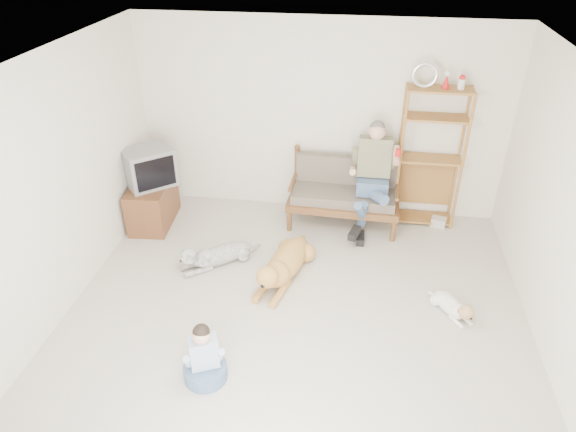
% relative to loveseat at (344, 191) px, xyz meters
% --- Properties ---
extents(floor, '(5.50, 5.50, 0.00)m').
position_rel_loveseat_xyz_m(floor, '(-0.40, -2.37, -0.49)').
color(floor, beige).
rests_on(floor, ground).
extents(ceiling, '(5.50, 5.50, 0.00)m').
position_rel_loveseat_xyz_m(ceiling, '(-0.40, -2.37, 2.21)').
color(ceiling, silver).
rests_on(ceiling, ground).
extents(wall_back, '(5.00, 0.00, 5.00)m').
position_rel_loveseat_xyz_m(wall_back, '(-0.40, 0.38, 0.86)').
color(wall_back, silver).
rests_on(wall_back, ground).
extents(wall_left, '(0.00, 5.50, 5.50)m').
position_rel_loveseat_xyz_m(wall_left, '(-2.90, -2.37, 0.86)').
color(wall_left, silver).
rests_on(wall_left, ground).
extents(loveseat, '(1.53, 0.76, 0.95)m').
position_rel_loveseat_xyz_m(loveseat, '(0.00, 0.00, 0.00)').
color(loveseat, brown).
rests_on(loveseat, ground).
extents(man, '(0.57, 0.82, 1.33)m').
position_rel_loveseat_xyz_m(man, '(0.34, -0.19, 0.21)').
color(man, slate).
rests_on(man, loveseat).
extents(etagere, '(0.85, 0.37, 2.23)m').
position_rel_loveseat_xyz_m(etagere, '(1.10, 0.18, 0.50)').
color(etagere, '#9F6B32').
rests_on(etagere, ground).
extents(book_stack, '(0.23, 0.19, 0.13)m').
position_rel_loveseat_xyz_m(book_stack, '(1.33, 0.07, -0.42)').
color(book_stack, beige).
rests_on(book_stack, ground).
extents(tv_stand, '(0.57, 0.94, 0.60)m').
position_rel_loveseat_xyz_m(tv_stand, '(-2.62, -0.41, -0.19)').
color(tv_stand, brown).
rests_on(tv_stand, ground).
extents(crt_tv, '(0.78, 0.77, 0.51)m').
position_rel_loveseat_xyz_m(crt_tv, '(-2.59, -0.39, 0.37)').
color(crt_tv, slate).
rests_on(crt_tv, tv_stand).
extents(wall_outlet, '(0.12, 0.02, 0.08)m').
position_rel_loveseat_xyz_m(wall_outlet, '(-1.65, 0.37, -0.19)').
color(wall_outlet, white).
rests_on(wall_outlet, ground).
extents(golden_retriever, '(0.61, 1.46, 0.45)m').
position_rel_loveseat_xyz_m(golden_retriever, '(-0.63, -1.40, -0.30)').
color(golden_retriever, '#BC8C41').
rests_on(golden_retriever, ground).
extents(shaggy_dog, '(0.91, 0.79, 0.34)m').
position_rel_loveseat_xyz_m(shaggy_dog, '(-1.51, -1.26, -0.35)').
color(shaggy_dog, white).
rests_on(shaggy_dog, ground).
extents(terrier, '(0.44, 0.60, 0.26)m').
position_rel_loveseat_xyz_m(terrier, '(1.31, -1.78, -0.38)').
color(terrier, white).
rests_on(terrier, ground).
extents(child, '(0.41, 0.41, 0.65)m').
position_rel_loveseat_xyz_m(child, '(-1.12, -3.01, -0.25)').
color(child, slate).
rests_on(child, ground).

